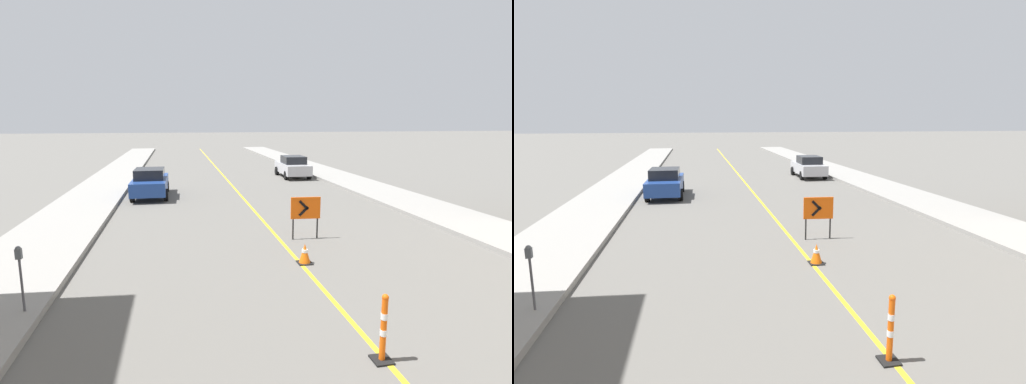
{
  "view_description": "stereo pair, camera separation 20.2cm",
  "coord_description": "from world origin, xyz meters",
  "views": [
    {
      "loc": [
        -3.51,
        10.39,
        4.19
      ],
      "look_at": [
        -0.03,
        27.74,
        1.0
      ],
      "focal_mm": 28.0,
      "sensor_mm": 36.0,
      "label": 1
    },
    {
      "loc": [
        -3.32,
        10.36,
        4.19
      ],
      "look_at": [
        -0.03,
        27.74,
        1.0
      ],
      "focal_mm": 28.0,
      "sensor_mm": 36.0,
      "label": 2
    }
  ],
  "objects": [
    {
      "name": "arrow_barricade_primary",
      "position": [
        0.92,
        23.56,
        1.07
      ],
      "size": [
        1.06,
        0.15,
        1.52
      ],
      "rotation": [
        0.0,
        0.0,
        -0.08
      ],
      "color": "#EF560C",
      "rests_on": "ground_plane"
    },
    {
      "name": "sidewalk_left",
      "position": [
        -8.04,
        35.07,
        0.09
      ],
      "size": [
        3.17,
        70.13,
        0.18
      ],
      "color": "gray",
      "rests_on": "ground_plane"
    },
    {
      "name": "parked_car_curb_mid",
      "position": [
        4.98,
        38.81,
        0.8
      ],
      "size": [
        1.95,
        4.35,
        1.59
      ],
      "rotation": [
        0.0,
        0.0,
        -0.03
      ],
      "color": "#B7B7BC",
      "rests_on": "ground_plane"
    },
    {
      "name": "sidewalk_right",
      "position": [
        8.04,
        35.07,
        0.09
      ],
      "size": [
        3.17,
        70.13,
        0.18
      ],
      "color": "gray",
      "rests_on": "ground_plane"
    },
    {
      "name": "parking_meter_near_curb",
      "position": [
        -6.8,
        19.14,
        1.19
      ],
      "size": [
        0.12,
        0.11,
        1.44
      ],
      "color": "#4C4C51",
      "rests_on": "sidewalk_left"
    },
    {
      "name": "delineator_post_rear",
      "position": [
        -0.07,
        16.24,
        0.55
      ],
      "size": [
        0.34,
        0.34,
        1.26
      ],
      "color": "black",
      "rests_on": "ground_plane"
    },
    {
      "name": "parked_car_curb_near",
      "position": [
        -4.96,
        32.85,
        0.8
      ],
      "size": [
        1.94,
        4.34,
        1.59
      ],
      "rotation": [
        0.0,
        0.0,
        -0.02
      ],
      "color": "navy",
      "rests_on": "ground_plane"
    },
    {
      "name": "lane_stripe",
      "position": [
        0.0,
        35.07,
        0.0
      ],
      "size": [
        0.12,
        70.13,
        0.01
      ],
      "color": "gold",
      "rests_on": "ground_plane"
    },
    {
      "name": "traffic_cone_third",
      "position": [
        0.13,
        21.18,
        0.3
      ],
      "size": [
        0.43,
        0.43,
        0.6
      ],
      "color": "black",
      "rests_on": "ground_plane"
    }
  ]
}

